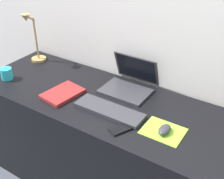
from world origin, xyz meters
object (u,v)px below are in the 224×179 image
at_px(cell_phone, 122,129).
at_px(coffee_mug, 7,74).
at_px(desk_lamp, 33,39).
at_px(notebook_pad, 63,93).
at_px(keyboard, 109,110).
at_px(laptop, 130,81).
at_px(mouse, 165,130).

height_order(cell_phone, coffee_mug, coffee_mug).
xyz_separation_m(desk_lamp, notebook_pad, (0.48, -0.25, -0.17)).
distance_m(keyboard, notebook_pad, 0.34).
height_order(notebook_pad, coffee_mug, coffee_mug).
relative_size(laptop, coffee_mug, 3.86).
relative_size(cell_phone, desk_lamp, 0.34).
relative_size(keyboard, mouse, 4.27).
height_order(mouse, coffee_mug, coffee_mug).
bearing_deg(laptop, coffee_mug, -155.55).
distance_m(mouse, cell_phone, 0.22).
bearing_deg(keyboard, coffee_mug, -176.03).
relative_size(keyboard, desk_lamp, 1.09).
height_order(laptop, desk_lamp, desk_lamp).
relative_size(desk_lamp, coffee_mug, 4.82).
distance_m(mouse, coffee_mug, 1.13).
relative_size(cell_phone, coffee_mug, 1.65).
height_order(keyboard, mouse, mouse).
distance_m(mouse, notebook_pad, 0.68).
height_order(desk_lamp, coffee_mug, desk_lamp).
bearing_deg(desk_lamp, notebook_pad, -27.67).
bearing_deg(keyboard, cell_phone, -34.76).
bearing_deg(notebook_pad, coffee_mug, -165.87).
bearing_deg(notebook_pad, keyboard, 9.10).
relative_size(cell_phone, notebook_pad, 0.53).
bearing_deg(mouse, keyboard, 179.35).
bearing_deg(keyboard, desk_lamp, 163.34).
bearing_deg(desk_lamp, coffee_mug, -84.16).
distance_m(laptop, mouse, 0.47).
bearing_deg(notebook_pad, cell_phone, -2.73).
bearing_deg(coffee_mug, laptop, 24.45).
xyz_separation_m(mouse, notebook_pad, (-0.68, -0.00, -0.01)).
xyz_separation_m(laptop, notebook_pad, (-0.31, -0.30, -0.04)).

